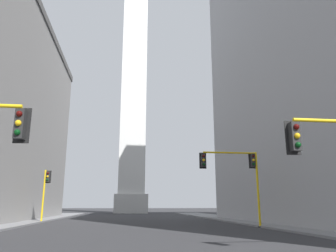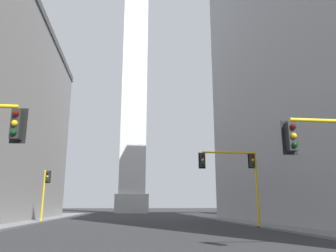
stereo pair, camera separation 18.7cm
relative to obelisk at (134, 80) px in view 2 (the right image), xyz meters
The scene contains 4 objects.
sidewalk_right 57.68m from the obelisk, 75.64° to the right, with size 5.00×87.87×0.15m, color slate.
obelisk is the anchor object (origin of this frame).
traffic_light_mid_right 56.81m from the obelisk, 80.87° to the right, with size 5.01×0.50×6.09m.
traffic_light_mid_left 49.19m from the obelisk, 103.68° to the right, with size 0.77×0.50×5.37m.
Camera 2 is at (-1.03, -2.36, 1.74)m, focal length 35.00 mm.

